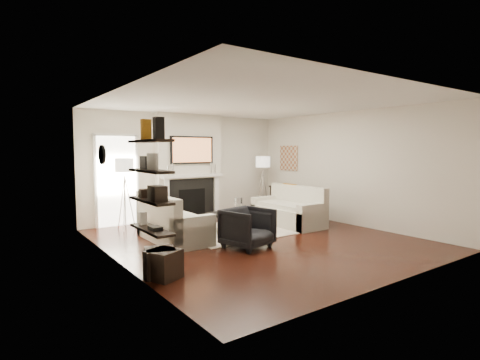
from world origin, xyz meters
TOP-DOWN VIEW (x-y plane):
  - room_envelope at (0.00, 0.00)m, footprint 6.00×6.00m
  - chimney_breast at (0.00, 2.88)m, footprint 1.80×0.25m
  - fireplace_surround at (0.00, 2.74)m, footprint 1.30×0.02m
  - firebox at (0.00, 2.73)m, footprint 0.75×0.02m
  - mantel_pilaster_l at (-0.72, 2.71)m, footprint 0.12×0.08m
  - mantel_pilaster_r at (0.72, 2.71)m, footprint 0.12×0.08m
  - mantel_shelf at (0.00, 2.69)m, footprint 1.70×0.18m
  - tv_body at (0.00, 2.71)m, footprint 1.20×0.06m
  - tv_screen at (0.00, 2.68)m, footprint 1.10×0.00m
  - candlestick_l_tall at (-0.55, 2.70)m, footprint 0.04×0.04m
  - candlestick_l_short at (-0.68, 2.70)m, footprint 0.04×0.04m
  - candlestick_r_tall at (0.55, 2.70)m, footprint 0.04×0.04m
  - candlestick_r_short at (0.68, 2.70)m, footprint 0.04×0.04m
  - hallway_panel at (-1.85, 2.98)m, footprint 0.90×0.02m
  - door_trim_l at (-2.33, 2.96)m, footprint 0.06×0.06m
  - door_trim_r at (-1.37, 2.96)m, footprint 0.06×0.06m
  - door_trim_top at (-1.85, 2.96)m, footprint 1.02×0.06m
  - rug at (0.14, 0.87)m, footprint 2.60×2.00m
  - loveseat_left_base at (-1.40, 0.89)m, footprint 0.85×1.80m
  - loveseat_left_back at (-1.73, 0.89)m, footprint 0.18×1.80m
  - loveseat_left_arm_n at (-1.40, 0.08)m, footprint 0.85×0.18m
  - loveseat_left_arm_s at (-1.40, 1.70)m, footprint 0.85×0.18m
  - loveseat_left_cushion at (-1.35, 0.89)m, footprint 0.63×1.44m
  - pillow_left_orange at (-1.73, 1.19)m, footprint 0.10×0.42m
  - pillow_left_charcoal at (-1.73, 0.59)m, footprint 0.10×0.40m
  - loveseat_right_base at (1.48, 0.72)m, footprint 0.85×1.80m
  - loveseat_right_back at (1.81, 0.72)m, footprint 0.18×1.80m
  - loveseat_right_arm_n at (1.48, -0.09)m, footprint 0.85×0.18m
  - loveseat_right_arm_s at (1.48, 1.53)m, footprint 0.85×0.18m
  - loveseat_right_cushion at (1.43, 0.72)m, footprint 0.63×1.44m
  - pillow_right_orange at (1.81, 1.02)m, footprint 0.10×0.42m
  - pillow_right_charcoal at (1.81, 0.42)m, footprint 0.10×0.40m
  - coffee_table at (0.07, 0.97)m, footprint 1.10×0.55m
  - coffee_leg_nw at (-0.43, 0.75)m, footprint 0.02×0.02m
  - coffee_leg_ne at (0.57, 0.75)m, footprint 0.02×0.02m
  - coffee_leg_sw at (-0.43, 1.19)m, footprint 0.02×0.02m
  - coffee_leg_se at (0.57, 1.19)m, footprint 0.02×0.02m
  - hurricane_glass at (0.22, 0.97)m, footprint 0.18×0.18m
  - hurricane_candle at (0.22, 0.97)m, footprint 0.11×0.11m
  - copper_bowl at (-0.18, 0.97)m, footprint 0.27×0.27m
  - armchair at (-0.53, -0.39)m, footprint 0.92×0.88m
  - lamp_left_post at (-1.85, 2.40)m, footprint 0.02×0.02m
  - lamp_left_shade at (-1.85, 2.40)m, footprint 0.40×0.40m
  - lamp_left_leg_a at (-1.74, 2.40)m, footprint 0.25×0.02m
  - lamp_left_leg_b at (-1.91, 2.50)m, footprint 0.14×0.22m
  - lamp_left_leg_c at (-1.91, 2.31)m, footprint 0.14×0.22m
  - lamp_right_post at (2.05, 2.37)m, footprint 0.02×0.02m
  - lamp_right_shade at (2.05, 2.37)m, footprint 0.40×0.40m
  - lamp_right_leg_a at (2.16, 2.37)m, footprint 0.25×0.02m
  - lamp_right_leg_b at (2.00, 2.47)m, footprint 0.14×0.22m
  - lamp_right_leg_c at (1.99, 2.28)m, footprint 0.14×0.22m
  - console_top at (2.57, 1.93)m, footprint 0.35×1.20m
  - console_leg_n at (2.57, 1.38)m, footprint 0.30×0.04m
  - console_leg_s at (2.57, 2.48)m, footprint 0.30×0.04m
  - wall_art at (2.73, 2.05)m, footprint 0.03×0.70m
  - shelf_bottom at (-2.62, -1.00)m, footprint 0.25×1.00m
  - shelf_lower at (-2.62, -1.00)m, footprint 0.25×1.00m
  - shelf_upper at (-2.62, -1.00)m, footprint 0.25×1.00m
  - shelf_top at (-2.62, -1.00)m, footprint 0.25×1.00m
  - decor_magfile_a at (-2.62, -1.30)m, footprint 0.12×0.10m
  - decor_magfile_b at (-2.62, -0.87)m, footprint 0.12×0.10m
  - decor_frame_a at (-2.62, -1.08)m, footprint 0.04×0.30m
  - decor_frame_b at (-2.62, -0.77)m, footprint 0.04×0.22m
  - decor_wine_rack at (-2.62, -1.23)m, footprint 0.18×0.25m
  - decor_box_small at (-2.62, -0.78)m, footprint 0.15×0.12m
  - decor_books at (-2.62, -1.14)m, footprint 0.14×0.20m
  - decor_box_tall at (-2.62, -0.68)m, footprint 0.10×0.10m
  - clock_rim at (-2.73, 0.90)m, footprint 0.04×0.34m
  - clock_face at (-2.71, 0.90)m, footprint 0.01×0.29m
  - ottoman_near at (-2.47, -0.92)m, footprint 0.49×0.49m
  - ottoman_far at (-2.47, -1.04)m, footprint 0.52×0.52m

SIDE VIEW (x-z plane):
  - rug at x=0.14m, z-range 0.00..0.01m
  - coffee_leg_nw at x=-0.43m, z-range 0.00..0.38m
  - coffee_leg_ne at x=0.57m, z-range 0.00..0.38m
  - coffee_leg_sw at x=-0.43m, z-range 0.00..0.38m
  - coffee_leg_se at x=0.57m, z-range 0.00..0.38m
  - ottoman_near at x=-2.47m, z-range 0.00..0.40m
  - ottoman_far at x=-2.47m, z-range 0.00..0.40m
  - loveseat_left_base at x=-1.40m, z-range 0.00..0.42m
  - loveseat_right_base at x=1.48m, z-range 0.00..0.42m
  - loveseat_left_arm_n at x=-1.40m, z-range 0.00..0.60m
  - loveseat_left_arm_s at x=-1.40m, z-range 0.00..0.60m
  - loveseat_right_arm_n at x=1.48m, z-range 0.00..0.60m
  - loveseat_right_arm_s at x=1.48m, z-range 0.00..0.60m
  - console_leg_n at x=2.57m, z-range 0.00..0.71m
  - console_leg_s at x=2.57m, z-range 0.00..0.71m
  - armchair at x=-0.53m, z-range 0.00..0.80m
  - coffee_table at x=0.07m, z-range 0.38..0.42m
  - copper_bowl at x=-0.18m, z-range 0.42..0.47m
  - firebox at x=0.00m, z-range 0.12..0.78m
  - loveseat_left_cushion at x=-1.35m, z-range 0.42..0.52m
  - loveseat_right_cushion at x=1.43m, z-range 0.42..0.52m
  - hurricane_candle at x=0.22m, z-range 0.41..0.58m
  - fireplace_surround at x=0.00m, z-range 0.00..1.04m
  - loveseat_left_back at x=-1.73m, z-range 0.13..0.93m
  - loveseat_right_back at x=1.81m, z-range 0.13..0.93m
  - mantel_pilaster_l at x=-0.72m, z-range 0.00..1.10m
  - mantel_pilaster_r at x=0.72m, z-range 0.00..1.10m
  - hurricane_glass at x=0.22m, z-range 0.40..0.72m
  - lamp_left_leg_a at x=-1.74m, z-range -0.02..1.22m
  - lamp_left_leg_b at x=-1.91m, z-range -0.02..1.22m
  - lamp_left_leg_c at x=-1.91m, z-range -0.02..1.22m
  - lamp_right_leg_a at x=2.16m, z-range -0.02..1.22m
  - lamp_right_leg_b at x=2.00m, z-range -0.02..1.22m
  - lamp_right_leg_c at x=1.99m, z-range -0.02..1.22m
  - lamp_left_post at x=-1.85m, z-range 0.00..1.20m
  - lamp_right_post at x=2.05m, z-range 0.00..1.20m
  - shelf_bottom at x=-2.62m, z-range 0.68..0.72m
  - pillow_left_charcoal at x=-1.73m, z-range 0.52..0.92m
  - pillow_right_charcoal at x=1.81m, z-range 0.52..0.92m
  - pillow_left_orange at x=-1.73m, z-range 0.52..0.94m
  - pillow_right_orange at x=1.81m, z-range 0.52..0.94m
  - console_top at x=2.57m, z-range 0.71..0.75m
  - decor_books at x=-2.62m, z-range 0.72..0.77m
  - decor_box_tall at x=-2.62m, z-range 0.72..0.90m
  - door_trim_l at x=-2.33m, z-range -0.03..2.13m
  - door_trim_r at x=-1.37m, z-range -0.03..2.13m
  - hallway_panel at x=-1.85m, z-range 0.00..2.10m
  - shelf_lower at x=-2.62m, z-range 1.08..1.12m
  - mantel_shelf at x=0.00m, z-range 1.09..1.16m
  - decor_box_small at x=-2.62m, z-range 1.12..1.24m
  - decor_wine_rack at x=-2.62m, z-range 1.12..1.32m
  - candlestick_l_short at x=-0.68m, z-range 1.15..1.40m
  - candlestick_r_short at x=0.68m, z-range 1.15..1.40m
  - candlestick_l_tall at x=-0.55m, z-range 1.16..1.45m
  - candlestick_r_tall at x=0.55m, z-range 1.16..1.45m
  - room_envelope at x=0.00m, z-range -1.65..4.35m
  - chimney_breast at x=0.00m, z-range 0.00..2.70m
  - lamp_left_shade at x=-1.85m, z-range 1.30..1.60m
  - lamp_right_shade at x=2.05m, z-range 1.30..1.60m
  - shelf_upper at x=-2.62m, z-range 1.48..1.52m
  - wall_art at x=2.73m, z-range 1.20..1.90m
  - decor_frame_b at x=-2.62m, z-range 1.52..1.70m
  - decor_frame_a at x=-2.62m, z-range 1.52..1.74m
  - clock_rim at x=-2.73m, z-range 1.53..1.87m
  - clock_face at x=-2.71m, z-range 1.55..1.84m
  - tv_screen at x=0.00m, z-range 1.47..2.09m
  - tv_body at x=0.00m, z-range 1.43..2.13m
  - shelf_top at x=-2.62m, z-range 1.88..1.92m
  - decor_magfile_a at x=-2.62m, z-range 1.92..2.20m
  - decor_magfile_b at x=-2.62m, z-range 1.92..2.20m
  - door_trim_top at x=-1.85m, z-range 2.10..2.16m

